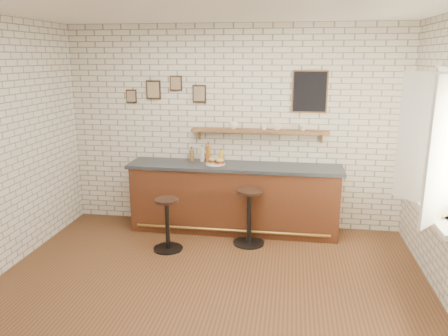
{
  "coord_description": "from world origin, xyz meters",
  "views": [
    {
      "loc": [
        0.86,
        -4.39,
        2.53
      ],
      "look_at": [
        0.04,
        0.9,
        1.16
      ],
      "focal_mm": 35.0,
      "sensor_mm": 36.0,
      "label": 1
    }
  ],
  "objects": [
    {
      "name": "bar_counter",
      "position": [
        0.06,
        1.7,
        0.51
      ],
      "size": [
        3.1,
        0.65,
        1.01
      ],
      "color": "#522715",
      "rests_on": "ground"
    },
    {
      "name": "bar_stool_right",
      "position": [
        0.33,
        1.24,
        0.42
      ],
      "size": [
        0.43,
        0.43,
        0.78
      ],
      "color": "black",
      "rests_on": "ground"
    },
    {
      "name": "bitters_bottle_amber",
      "position": [
        -0.35,
        1.85,
        1.13
      ],
      "size": [
        0.07,
        0.07,
        0.29
      ],
      "color": "#AB601B",
      "rests_on": "bar_counter"
    },
    {
      "name": "bar_stool_left",
      "position": [
        -0.73,
        0.89,
        0.38
      ],
      "size": [
        0.4,
        0.4,
        0.71
      ],
      "color": "black",
      "rests_on": "ground"
    },
    {
      "name": "sandwich_plate",
      "position": [
        -0.21,
        1.69,
        1.02
      ],
      "size": [
        0.28,
        0.28,
        0.01
      ],
      "primitive_type": "cylinder",
      "color": "white",
      "rests_on": "bar_counter"
    },
    {
      "name": "bitters_bottle_white",
      "position": [
        -0.44,
        1.85,
        1.11
      ],
      "size": [
        0.06,
        0.06,
        0.24
      ],
      "color": "beige",
      "rests_on": "bar_counter"
    },
    {
      "name": "shelf_cup_a",
      "position": [
        0.02,
        1.9,
        1.55
      ],
      "size": [
        0.13,
        0.13,
        0.1
      ],
      "primitive_type": "imported",
      "rotation": [
        0.0,
        0.0,
        -0.02
      ],
      "color": "white",
      "rests_on": "wall_shelf"
    },
    {
      "name": "shelf_cup_b",
      "position": [
        0.47,
        1.9,
        1.54
      ],
      "size": [
        0.13,
        0.13,
        0.08
      ],
      "primitive_type": "imported",
      "rotation": [
        0.0,
        0.0,
        0.96
      ],
      "color": "white",
      "rests_on": "wall_shelf"
    },
    {
      "name": "wall_shelf",
      "position": [
        0.4,
        1.9,
        1.48
      ],
      "size": [
        2.0,
        0.18,
        0.18
      ],
      "color": "brown",
      "rests_on": "ground"
    },
    {
      "name": "window_sill",
      "position": [
        2.4,
        0.3,
        0.9
      ],
      "size": [
        0.2,
        1.35,
        0.06
      ],
      "color": "white",
      "rests_on": "ground"
    },
    {
      "name": "shelf_cup_d",
      "position": [
        1.03,
        1.9,
        1.54
      ],
      "size": [
        0.09,
        0.09,
        0.08
      ],
      "primitive_type": "imported",
      "rotation": [
        0.0,
        0.0,
        0.03
      ],
      "color": "white",
      "rests_on": "wall_shelf"
    },
    {
      "name": "potato_chips",
      "position": [
        -0.23,
        1.68,
        1.02
      ],
      "size": [
        0.27,
        0.19,
        0.0
      ],
      "color": "#CC9148",
      "rests_on": "sandwich_plate"
    },
    {
      "name": "ground",
      "position": [
        0.0,
        0.0,
        0.0
      ],
      "size": [
        5.0,
        5.0,
        0.0
      ],
      "primitive_type": "plane",
      "color": "brown",
      "rests_on": "ground"
    },
    {
      "name": "ciabatta_sandwich",
      "position": [
        -0.2,
        1.69,
        1.06
      ],
      "size": [
        0.28,
        0.21,
        0.08
      ],
      "color": "#DCA75A",
      "rests_on": "sandwich_plate"
    },
    {
      "name": "bitters_bottle_brown",
      "position": [
        -0.6,
        1.85,
        1.1
      ],
      "size": [
        0.07,
        0.07,
        0.21
      ],
      "color": "brown",
      "rests_on": "bar_counter"
    },
    {
      "name": "back_wall_decor",
      "position": [
        0.23,
        1.98,
        2.05
      ],
      "size": [
        2.96,
        0.02,
        0.56
      ],
      "color": "black",
      "rests_on": "ground"
    },
    {
      "name": "condiment_bottle_yellow",
      "position": [
        -0.15,
        1.85,
        1.09
      ],
      "size": [
        0.06,
        0.06,
        0.2
      ],
      "color": "gold",
      "rests_on": "bar_counter"
    },
    {
      "name": "casement_window",
      "position": [
        2.36,
        0.3,
        1.65
      ],
      "size": [
        0.4,
        1.3,
        1.56
      ],
      "color": "white",
      "rests_on": "ground"
    },
    {
      "name": "book_upper",
      "position": [
        2.38,
        0.22,
        0.96
      ],
      "size": [
        0.25,
        0.25,
        0.02
      ],
      "primitive_type": "imported",
      "rotation": [
        0.0,
        0.0,
        -0.74
      ],
      "color": "tan",
      "rests_on": "book_lower"
    },
    {
      "name": "shelf_cup_c",
      "position": [
        0.66,
        1.9,
        1.55
      ],
      "size": [
        0.12,
        0.12,
        0.09
      ],
      "primitive_type": "imported",
      "rotation": [
        0.0,
        0.0,
        1.52
      ],
      "color": "white",
      "rests_on": "wall_shelf"
    },
    {
      "name": "book_lower",
      "position": [
        2.38,
        0.21,
        0.94
      ],
      "size": [
        0.2,
        0.24,
        0.02
      ],
      "primitive_type": "imported",
      "rotation": [
        0.0,
        0.0,
        0.25
      ],
      "color": "tan",
      "rests_on": "window_sill"
    }
  ]
}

